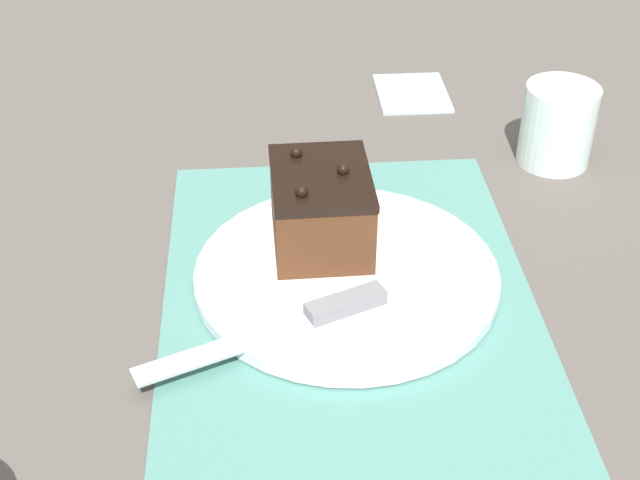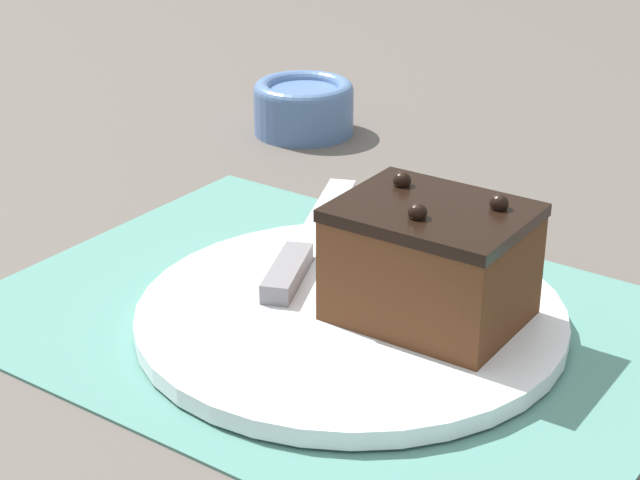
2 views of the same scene
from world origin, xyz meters
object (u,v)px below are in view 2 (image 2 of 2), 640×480
object	(u,v)px
cake_plate	(352,315)
serving_knife	(300,252)
chocolate_cake	(431,262)
small_bowl	(304,105)

from	to	relation	value
cake_plate	serving_knife	size ratio (longest dim) A/B	1.30
serving_knife	chocolate_cake	bearing A→B (deg)	-32.80
small_bowl	cake_plate	bearing A→B (deg)	-49.46
cake_plate	serving_knife	world-z (taller)	serving_knife
cake_plate	small_bowl	world-z (taller)	small_bowl
serving_knife	small_bowl	xyz separation A→B (m)	(-0.19, 0.27, 0.01)
cake_plate	chocolate_cake	bearing A→B (deg)	22.25
small_bowl	serving_knife	bearing A→B (deg)	-54.36
chocolate_cake	small_bowl	world-z (taller)	chocolate_cake
chocolate_cake	serving_knife	size ratio (longest dim) A/B	0.54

